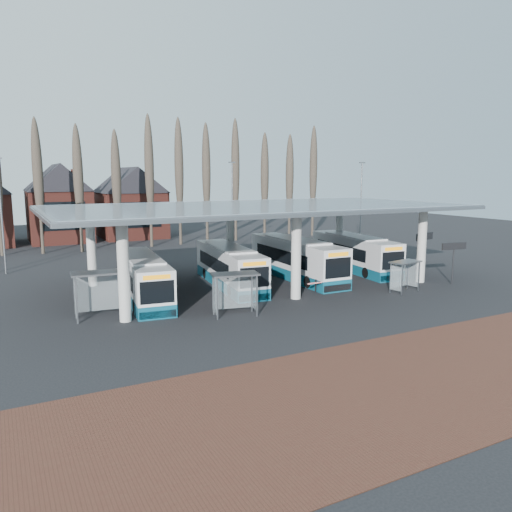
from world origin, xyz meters
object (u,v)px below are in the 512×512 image
bus_2 (296,259)px  shelter_2 (404,269)px  bus_1 (229,267)px  shelter_0 (98,284)px  bus_3 (354,253)px  shelter_1 (234,284)px  bus_0 (143,279)px

bus_2 → shelter_2: 9.23m
bus_1 → shelter_2: 13.35m
shelter_0 → shelter_2: size_ratio=1.20×
bus_3 → bus_2: bearing=-168.7°
shelter_0 → shelter_1: (7.59, -3.27, -0.15)m
bus_1 → bus_2: 6.28m
bus_0 → shelter_2: bearing=-14.5°
shelter_0 → shelter_2: bearing=-4.2°
bus_0 → bus_3: bus_3 is taller
bus_1 → bus_2: bearing=8.1°
bus_0 → shelter_0: bearing=-129.9°
shelter_0 → shelter_2: 21.82m
bus_3 → shelter_0: bus_3 is taller
bus_2 → bus_3: bus_2 is taller
shelter_0 → shelter_1: shelter_0 is taller
shelter_2 → bus_1: bearing=132.0°
bus_1 → shelter_1: 8.58m
bus_2 → shelter_2: size_ratio=4.52×
bus_0 → shelter_1: size_ratio=3.60×
bus_0 → bus_3: bearing=11.8°
shelter_2 → bus_3: bearing=64.2°
bus_0 → bus_2: bearing=11.8°
shelter_2 → bus_0: bearing=147.9°
bus_2 → shelter_0: (-17.14, -4.78, 0.52)m
bus_0 → bus_1: bus_1 is taller
bus_0 → bus_1: 7.29m
bus_0 → bus_1: size_ratio=0.98×
bus_0 → shelter_1: bearing=-53.5°
bus_2 → bus_3: size_ratio=1.04×
bus_1 → bus_2: size_ratio=0.95×
bus_2 → shelter_2: (4.41, -8.11, 0.10)m
bus_0 → shelter_2: size_ratio=4.18×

